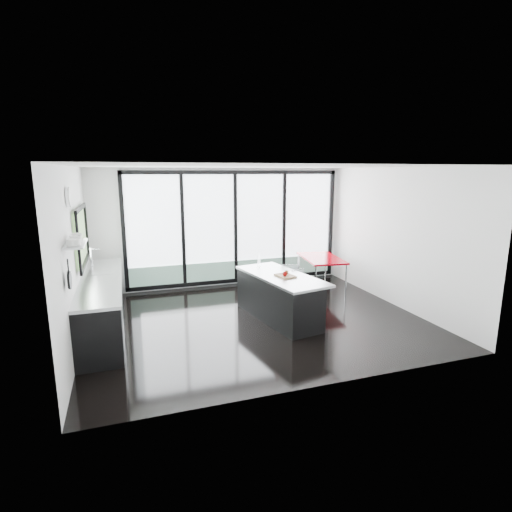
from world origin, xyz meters
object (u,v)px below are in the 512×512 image
object	(u,v)px
red_table	(321,273)
bar_stool_far	(290,294)
bar_stool_near	(302,297)
island	(278,297)

from	to	relation	value
red_table	bar_stool_far	bearing A→B (deg)	-137.62
bar_stool_far	bar_stool_near	bearing A→B (deg)	-27.99
bar_stool_near	red_table	xyz separation A→B (m)	(1.13, 1.40, 0.05)
island	bar_stool_near	size ratio (longest dim) A/B	3.30
island	bar_stool_near	distance (m)	0.57
bar_stool_far	island	bearing A→B (deg)	-117.87
bar_stool_near	red_table	size ratio (longest dim) A/B	0.47
island	bar_stool_far	xyz separation A→B (m)	(0.38, 0.31, -0.08)
bar_stool_near	red_table	world-z (taller)	red_table
bar_stool_near	red_table	distance (m)	1.81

